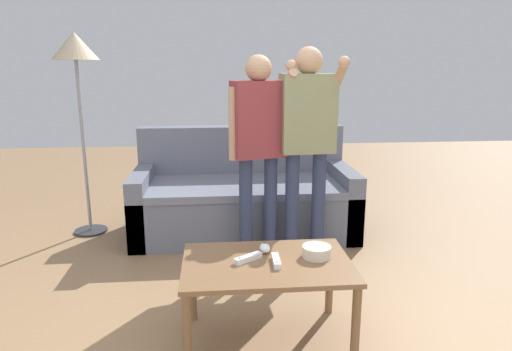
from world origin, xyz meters
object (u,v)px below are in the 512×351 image
object	(u,v)px
floor_lamp	(76,59)
game_remote_wand_far	(248,258)
couch	(244,197)
snack_bowl	(317,252)
player_center	(259,135)
game_remote_wand_near	(276,261)
coffee_table	(267,273)
game_remote_nunchuk	(265,248)
player_right	(307,129)

from	to	relation	value
floor_lamp	game_remote_wand_far	distance (m)	2.39
couch	snack_bowl	world-z (taller)	couch
player_center	game_remote_wand_near	size ratio (longest dim) A/B	9.87
coffee_table	game_remote_nunchuk	world-z (taller)	game_remote_nunchuk
game_remote_wand_near	game_remote_nunchuk	bearing A→B (deg)	105.49
player_right	snack_bowl	bearing A→B (deg)	-97.97
game_remote_wand_far	snack_bowl	bearing A→B (deg)	2.98
game_remote_nunchuk	game_remote_wand_near	distance (m)	0.16
couch	game_remote_nunchuk	xyz separation A→B (m)	(0.01, -1.59, 0.18)
floor_lamp	player_right	bearing A→B (deg)	-21.31
coffee_table	game_remote_wand_far	bearing A→B (deg)	169.00
player_center	floor_lamp	bearing A→B (deg)	154.22
player_center	game_remote_wand_far	distance (m)	1.18
snack_bowl	coffee_table	bearing A→B (deg)	-171.94
game_remote_wand_far	floor_lamp	bearing A→B (deg)	125.84
coffee_table	game_remote_nunchuk	bearing A→B (deg)	89.29
coffee_table	game_remote_wand_near	size ratio (longest dim) A/B	5.67
floor_lamp	game_remote_wand_far	world-z (taller)	floor_lamp
player_right	game_remote_wand_far	xyz separation A→B (m)	(-0.51, -1.06, -0.51)
game_remote_nunchuk	player_right	bearing A→B (deg)	66.81
couch	game_remote_wand_near	distance (m)	1.75
coffee_table	player_center	bearing A→B (deg)	86.92
player_right	game_remote_wand_near	distance (m)	1.27
game_remote_nunchuk	game_remote_wand_near	size ratio (longest dim) A/B	0.58
game_remote_wand_far	game_remote_nunchuk	bearing A→B (deg)	47.15
couch	player_right	size ratio (longest dim) A/B	1.20
player_right	floor_lamp	bearing A→B (deg)	158.69
coffee_table	player_right	xyz separation A→B (m)	(0.41, 1.08, 0.59)
coffee_table	couch	bearing A→B (deg)	90.43
player_right	player_center	size ratio (longest dim) A/B	1.04
snack_bowl	game_remote_nunchuk	xyz separation A→B (m)	(-0.26, 0.09, -0.01)
game_remote_nunchuk	player_right	world-z (taller)	player_right
game_remote_wand_near	game_remote_wand_far	distance (m)	0.15
coffee_table	snack_bowl	size ratio (longest dim) A/B	5.67
floor_lamp	player_right	distance (m)	1.97
player_right	player_center	distance (m)	0.35
couch	game_remote_wand_near	size ratio (longest dim) A/B	12.24
snack_bowl	player_center	xyz separation A→B (m)	(-0.21, 1.05, 0.46)
floor_lamp	game_remote_wand_near	bearing A→B (deg)	-51.98
coffee_table	player_right	distance (m)	1.30
snack_bowl	player_center	bearing A→B (deg)	101.15
game_remote_wand_near	coffee_table	bearing A→B (deg)	148.63
couch	floor_lamp	bearing A→B (deg)	177.42
game_remote_wand_near	snack_bowl	bearing A→B (deg)	16.08
game_remote_nunchuk	player_center	xyz separation A→B (m)	(0.06, 0.96, 0.47)
game_remote_nunchuk	game_remote_wand_far	world-z (taller)	game_remote_nunchuk
snack_bowl	game_remote_wand_far	size ratio (longest dim) A/B	0.98
snack_bowl	floor_lamp	distance (m)	2.58
floor_lamp	player_center	world-z (taller)	floor_lamp
coffee_table	player_center	distance (m)	1.22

